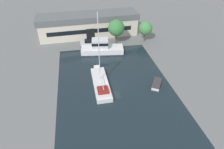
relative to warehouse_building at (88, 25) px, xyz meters
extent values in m
plane|color=slate|center=(2.64, -26.52, -3.29)|extent=(440.00, 440.00, 0.00)
cube|color=black|center=(2.64, -26.52, -3.28)|extent=(22.42, 34.07, 0.01)
cube|color=beige|center=(0.00, 0.00, -0.86)|extent=(28.80, 8.75, 4.86)
cube|color=#565B60|center=(0.00, 0.00, 2.39)|extent=(29.66, 9.01, 1.65)
cube|color=black|center=(0.17, -3.75, -1.59)|extent=(2.40, 0.17, 3.40)
cube|color=black|center=(0.17, -3.74, -0.62)|extent=(24.19, 1.13, 1.21)
cylinder|color=brown|center=(6.98, -7.19, -1.87)|extent=(0.32, 0.32, 2.83)
sphere|color=#387A3D|center=(6.98, -7.19, 1.22)|extent=(4.47, 4.47, 4.47)
cylinder|color=brown|center=(15.27, -7.36, -2.08)|extent=(0.27, 0.27, 2.42)
sphere|color=#428447|center=(15.27, -7.36, 0.57)|extent=(3.84, 3.84, 3.84)
cube|color=silver|center=(-0.82, -7.15, -2.65)|extent=(4.54, 2.14, 0.72)
cube|color=black|center=(-0.64, -7.17, -1.99)|extent=(2.41, 1.78, 0.60)
cube|color=black|center=(-1.80, -7.09, -2.02)|extent=(0.14, 1.48, 0.48)
cylinder|color=black|center=(-2.25, -7.89, -2.99)|extent=(0.61, 0.24, 0.60)
cylinder|color=black|center=(-2.14, -6.24, -2.99)|extent=(0.61, 0.24, 0.60)
cylinder|color=black|center=(0.50, -8.07, -2.99)|extent=(0.61, 0.24, 0.60)
cylinder|color=black|center=(0.60, -6.42, -2.99)|extent=(0.61, 0.24, 0.60)
cube|color=white|center=(-0.04, -26.04, -2.80)|extent=(2.98, 10.64, 0.96)
cube|color=white|center=(-0.08, -20.13, -2.80)|extent=(1.32, 1.21, 0.96)
cube|color=silver|center=(-0.04, -26.04, -2.29)|extent=(2.86, 10.22, 0.08)
cylinder|color=silver|center=(-0.04, -25.24, 4.56)|extent=(0.16, 0.16, 13.61)
cylinder|color=silver|center=(-0.03, -27.63, -1.15)|extent=(0.15, 4.78, 0.12)
cube|color=maroon|center=(-0.02, -28.96, -2.10)|extent=(2.05, 2.35, 0.30)
cube|color=white|center=(2.31, -12.18, -2.50)|extent=(11.06, 5.18, 1.56)
cube|color=black|center=(2.31, -12.18, -3.14)|extent=(11.18, 5.27, 0.18)
cube|color=silver|center=(1.78, -12.11, -0.62)|extent=(4.37, 3.26, 2.21)
cube|color=black|center=(1.78, -12.11, -0.40)|extent=(4.46, 3.35, 0.71)
cube|color=white|center=(11.05, -28.02, -2.96)|extent=(3.15, 3.98, 0.63)
cube|color=#333338|center=(11.05, -28.02, -2.61)|extent=(3.30, 4.15, 0.08)
camera|label=1|loc=(-3.75, -57.84, 21.32)|focal=32.00mm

